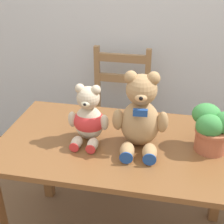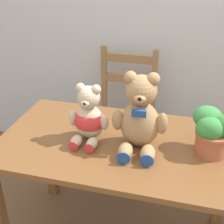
% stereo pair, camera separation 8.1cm
% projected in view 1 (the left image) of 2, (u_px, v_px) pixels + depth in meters
% --- Properties ---
extents(wall_back, '(8.00, 0.04, 2.60)m').
position_uv_depth(wall_back, '(147.00, 2.00, 2.24)').
color(wall_back, silver).
rests_on(wall_back, ground_plane).
extents(dining_table, '(1.28, 0.73, 0.76)m').
position_uv_depth(dining_table, '(121.00, 160.00, 1.68)').
color(dining_table, brown).
rests_on(dining_table, ground_plane).
extents(wooden_chair_behind, '(0.43, 0.40, 1.00)m').
position_uv_depth(wooden_chair_behind, '(119.00, 118.00, 2.41)').
color(wooden_chair_behind, '#997047').
rests_on(wooden_chair_behind, ground_plane).
extents(teddy_bear_left, '(0.21, 0.22, 0.31)m').
position_uv_depth(teddy_bear_left, '(89.00, 118.00, 1.59)').
color(teddy_bear_left, beige).
rests_on(teddy_bear_left, dining_table).
extents(teddy_bear_right, '(0.28, 0.28, 0.39)m').
position_uv_depth(teddy_bear_right, '(140.00, 116.00, 1.52)').
color(teddy_bear_right, tan).
rests_on(teddy_bear_right, dining_table).
extents(potted_plant, '(0.22, 0.19, 0.23)m').
position_uv_depth(potted_plant, '(212.00, 128.00, 1.51)').
color(potted_plant, '#B25B3D').
rests_on(potted_plant, dining_table).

